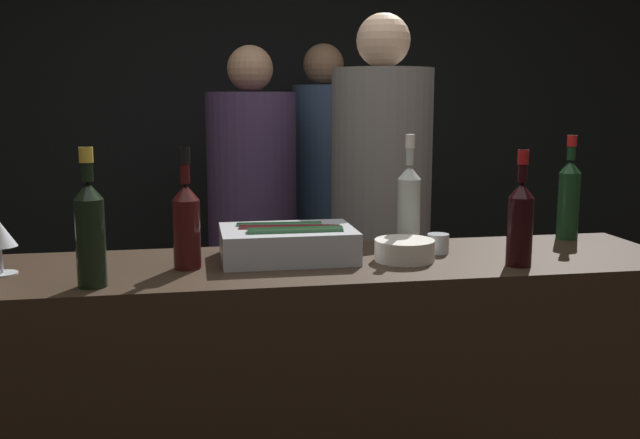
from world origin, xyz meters
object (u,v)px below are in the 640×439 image
candle_votive (438,243)px  red_wine_bottle_burgundy (569,196)px  person_blond_tee (381,221)px  person_grey_polo (253,216)px  person_in_hoodie (323,194)px  white_wine_bottle (409,203)px  champagne_bottle (90,229)px  red_wine_bottle_tall (520,220)px  ice_bin_with_bottles (288,242)px  bowl_white (404,249)px  red_wine_bottle_black_foil (186,221)px

candle_votive → red_wine_bottle_burgundy: 0.54m
candle_votive → person_blond_tee: 0.70m
person_grey_polo → person_in_hoodie: bearing=142.6°
white_wine_bottle → person_in_hoodie: size_ratio=0.20×
champagne_bottle → person_blond_tee: bearing=42.6°
white_wine_bottle → champagne_bottle: bearing=-161.4°
candle_votive → red_wine_bottle_tall: 0.28m
red_wine_bottle_tall → person_grey_polo: 1.60m
ice_bin_with_bottles → person_grey_polo: person_grey_polo is taller
champagne_bottle → bowl_white: bearing=9.4°
ice_bin_with_bottles → white_wine_bottle: 0.42m
candle_votive → red_wine_bottle_black_foil: 0.77m
champagne_bottle → red_wine_bottle_black_foil: (0.24, 0.16, -0.01)m
person_blond_tee → person_grey_polo: (-0.47, 0.56, -0.06)m
red_wine_bottle_black_foil → person_blond_tee: size_ratio=0.18×
bowl_white → champagne_bottle: champagne_bottle is taller
red_wine_bottle_burgundy → person_in_hoodie: person_in_hoodie is taller
person_grey_polo → red_wine_bottle_black_foil: bearing=-2.6°
person_in_hoodie → person_blond_tee: (0.06, -0.94, 0.01)m
ice_bin_with_bottles → person_grey_polo: (0.00, 1.26, -0.13)m
candle_votive → white_wine_bottle: 0.16m
red_wine_bottle_burgundy → person_grey_polo: (-0.97, 1.12, -0.22)m
red_wine_bottle_black_foil → red_wine_bottle_burgundy: bearing=9.2°
person_blond_tee → white_wine_bottle: bearing=-119.4°
champagne_bottle → red_wine_bottle_black_foil: 0.28m
bowl_white → candle_votive: 0.15m
red_wine_bottle_black_foil → person_grey_polo: bearing=77.5°
candle_votive → person_blond_tee: size_ratio=0.04×
ice_bin_with_bottles → person_in_hoodie: (0.41, 1.63, -0.08)m
ice_bin_with_bottles → bowl_white: (0.33, -0.08, -0.02)m
red_wine_bottle_burgundy → red_wine_bottle_tall: red_wine_bottle_burgundy is taller
champagne_bottle → person_grey_polo: (0.53, 1.48, -0.22)m
red_wine_bottle_black_foil → person_in_hoodie: size_ratio=0.19×
bowl_white → red_wine_bottle_burgundy: red_wine_bottle_burgundy is taller
ice_bin_with_bottles → person_grey_polo: bearing=90.0°
red_wine_bottle_tall → person_grey_polo: size_ratio=0.19×
red_wine_bottle_black_foil → person_grey_polo: person_grey_polo is taller
red_wine_bottle_tall → red_wine_bottle_burgundy: bearing=45.2°
bowl_white → champagne_bottle: bearing=-170.6°
bowl_white → person_in_hoodie: (0.07, 1.71, -0.06)m
white_wine_bottle → person_blond_tee: (0.07, 0.61, -0.16)m
ice_bin_with_bottles → person_blond_tee: person_blond_tee is taller
red_wine_bottle_tall → red_wine_bottle_black_foil: 0.94m
champagne_bottle → person_blond_tee: (1.00, 0.92, -0.17)m
champagne_bottle → red_wine_bottle_tall: (1.16, 0.02, -0.02)m
ice_bin_with_bottles → red_wine_bottle_black_foil: 0.31m
red_wine_bottle_black_foil → person_in_hoodie: bearing=67.6°
red_wine_bottle_burgundy → person_in_hoodie: bearing=110.7°
champagne_bottle → red_wine_bottle_black_foil: champagne_bottle is taller
ice_bin_with_bottles → champagne_bottle: champagne_bottle is taller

